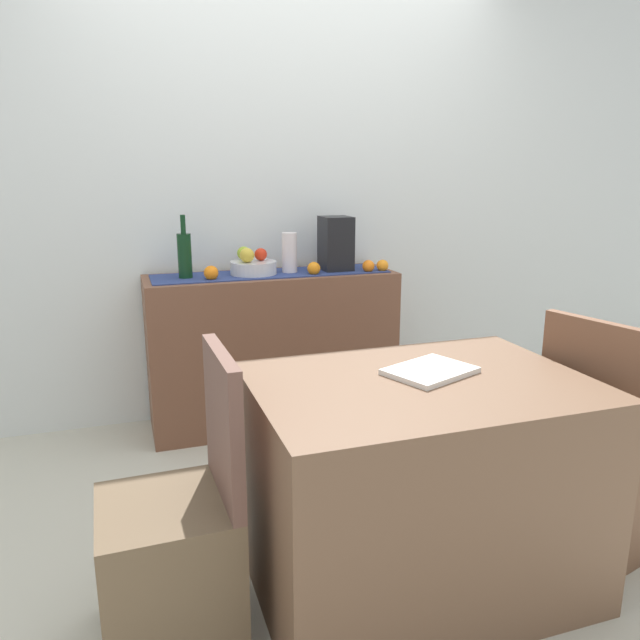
{
  "coord_description": "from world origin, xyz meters",
  "views": [
    {
      "loc": [
        -0.93,
        -2.25,
        1.41
      ],
      "look_at": [
        -0.07,
        0.34,
        0.73
      ],
      "focal_mm": 34.04,
      "sensor_mm": 36.0,
      "label": 1
    }
  ],
  "objects": [
    {
      "name": "ground_plane",
      "position": [
        0.0,
        0.0,
        -0.01
      ],
      "size": [
        6.4,
        6.4,
        0.02
      ],
      "primitive_type": "cube",
      "color": "beige",
      "rests_on": "ground"
    },
    {
      "name": "room_wall_rear",
      "position": [
        0.0,
        1.18,
        1.35
      ],
      "size": [
        6.4,
        0.06,
        2.7
      ],
      "primitive_type": "cube",
      "color": "silver",
      "rests_on": "ground"
    },
    {
      "name": "sideboard_console",
      "position": [
        -0.15,
        0.92,
        0.43
      ],
      "size": [
        1.36,
        0.42,
        0.85
      ],
      "primitive_type": "cube",
      "color": "brown",
      "rests_on": "ground"
    },
    {
      "name": "table_runner",
      "position": [
        -0.15,
        0.92,
        0.86
      ],
      "size": [
        1.28,
        0.32,
        0.01
      ],
      "primitive_type": "cube",
      "color": "navy",
      "rests_on": "sideboard_console"
    },
    {
      "name": "fruit_bowl",
      "position": [
        -0.25,
        0.92,
        0.89
      ],
      "size": [
        0.25,
        0.25,
        0.07
      ],
      "primitive_type": "cylinder",
      "color": "silver",
      "rests_on": "table_runner"
    },
    {
      "name": "apple_upper",
      "position": [
        -0.29,
        0.88,
        0.97
      ],
      "size": [
        0.08,
        0.08,
        0.08
      ],
      "primitive_type": "sphere",
      "color": "gold",
      "rests_on": "fruit_bowl"
    },
    {
      "name": "apple_front",
      "position": [
        -0.29,
        0.99,
        0.97
      ],
      "size": [
        0.07,
        0.07,
        0.07
      ],
      "primitive_type": "sphere",
      "color": "#97B22C",
      "rests_on": "fruit_bowl"
    },
    {
      "name": "apple_center",
      "position": [
        -0.21,
        0.93,
        0.96
      ],
      "size": [
        0.07,
        0.07,
        0.07
      ],
      "primitive_type": "sphere",
      "color": "red",
      "rests_on": "fruit_bowl"
    },
    {
      "name": "wine_bottle",
      "position": [
        -0.61,
        0.92,
        0.98
      ],
      "size": [
        0.07,
        0.07,
        0.33
      ],
      "color": "black",
      "rests_on": "sideboard_console"
    },
    {
      "name": "coffee_maker",
      "position": [
        0.22,
        0.92,
        1.0
      ],
      "size": [
        0.16,
        0.18,
        0.3
      ],
      "primitive_type": "cube",
      "color": "black",
      "rests_on": "sideboard_console"
    },
    {
      "name": "ceramic_vase",
      "position": [
        -0.05,
        0.92,
        0.96
      ],
      "size": [
        0.08,
        0.08,
        0.22
      ],
      "primitive_type": "cylinder",
      "color": "silver",
      "rests_on": "sideboard_console"
    },
    {
      "name": "orange_loose_near_bowl",
      "position": [
        0.37,
        0.81,
        0.89
      ],
      "size": [
        0.07,
        0.07,
        0.07
      ],
      "primitive_type": "sphere",
      "color": "orange",
      "rests_on": "sideboard_console"
    },
    {
      "name": "orange_loose_mid",
      "position": [
        -0.49,
        0.84,
        0.89
      ],
      "size": [
        0.08,
        0.08,
        0.08
      ],
      "primitive_type": "sphere",
      "color": "orange",
      "rests_on": "sideboard_console"
    },
    {
      "name": "orange_loose_far",
      "position": [
        0.06,
        0.82,
        0.89
      ],
      "size": [
        0.07,
        0.07,
        0.07
      ],
      "primitive_type": "sphere",
      "color": "orange",
      "rests_on": "sideboard_console"
    },
    {
      "name": "orange_loose_end",
      "position": [
        0.45,
        0.81,
        0.89
      ],
      "size": [
        0.07,
        0.07,
        0.07
      ],
      "primitive_type": "sphere",
      "color": "orange",
      "rests_on": "sideboard_console"
    },
    {
      "name": "dining_table",
      "position": [
        -0.03,
        -0.59,
        0.37
      ],
      "size": [
        1.09,
        0.78,
        0.74
      ],
      "primitive_type": "cube",
      "color": "brown",
      "rests_on": "ground"
    },
    {
      "name": "open_book",
      "position": [
        0.03,
        -0.54,
        0.75
      ],
      "size": [
        0.34,
        0.3,
        0.02
      ],
      "primitive_type": "cube",
      "rotation": [
        0.0,
        0.0,
        0.38
      ],
      "color": "white",
      "rests_on": "dining_table"
    },
    {
      "name": "chair_near_window",
      "position": [
        -0.84,
        -0.59,
        0.27
      ],
      "size": [
        0.41,
        0.41,
        0.9
      ],
      "color": "brown",
      "rests_on": "ground"
    },
    {
      "name": "chair_by_corner",
      "position": [
        0.78,
        -0.59,
        0.27
      ],
      "size": [
        0.49,
        0.49,
        0.9
      ],
      "color": "brown",
      "rests_on": "ground"
    }
  ]
}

